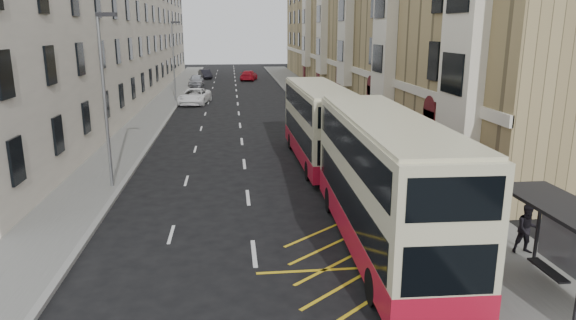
{
  "coord_description": "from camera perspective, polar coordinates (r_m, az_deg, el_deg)",
  "views": [
    {
      "loc": [
        -0.62,
        -12.2,
        7.46
      ],
      "look_at": [
        1.65,
        8.37,
        2.13
      ],
      "focal_mm": 32.0,
      "sensor_mm": 36.0,
      "label": 1
    }
  ],
  "objects": [
    {
      "name": "road_markings",
      "position": [
        57.69,
        -5.68,
        6.93
      ],
      "size": [
        10.0,
        110.0,
        0.01
      ],
      "primitive_type": null,
      "color": "silver",
      "rests_on": "ground"
    },
    {
      "name": "car_silver",
      "position": [
        69.66,
        -10.17,
        8.7
      ],
      "size": [
        1.95,
        4.63,
        1.56
      ],
      "primitive_type": "imported",
      "rotation": [
        0.0,
        0.0,
        -0.02
      ],
      "color": "#ABADB3",
      "rests_on": "ground"
    },
    {
      "name": "terrace_right",
      "position": [
        59.63,
        9.04,
        14.31
      ],
      "size": [
        10.75,
        79.0,
        15.25
      ],
      "color": "tan",
      "rests_on": "ground"
    },
    {
      "name": "pedestrian_far",
      "position": [
        17.3,
        18.13,
        -7.84
      ],
      "size": [
        1.2,
        0.67,
        1.93
      ],
      "primitive_type": "imported",
      "rotation": [
        0.0,
        0.0,
        2.96
      ],
      "color": "black",
      "rests_on": "pavement_right"
    },
    {
      "name": "street_lamp_near",
      "position": [
        25.03,
        -19.66,
        7.12
      ],
      "size": [
        0.93,
        0.18,
        8.0
      ],
      "color": "gray",
      "rests_on": "pavement_left"
    },
    {
      "name": "street_lamp_far",
      "position": [
        54.57,
        -12.57,
        11.12
      ],
      "size": [
        0.93,
        0.18,
        8.0
      ],
      "color": "gray",
      "rests_on": "pavement_left"
    },
    {
      "name": "pedestrian_near",
      "position": [
        15.67,
        21.18,
        -10.84
      ],
      "size": [
        0.74,
        0.61,
        1.76
      ],
      "primitive_type": "imported",
      "rotation": [
        0.0,
        0.0,
        3.48
      ],
      "color": "black",
      "rests_on": "pavement_right"
    },
    {
      "name": "kerb_right",
      "position": [
        43.35,
        2.58,
        4.6
      ],
      "size": [
        0.25,
        120.0,
        0.15
      ],
      "primitive_type": "cube",
      "color": "gray",
      "rests_on": "ground"
    },
    {
      "name": "car_dark",
      "position": [
        80.42,
        -9.19,
        9.41
      ],
      "size": [
        2.4,
        4.41,
        1.38
      ],
      "primitive_type": "imported",
      "rotation": [
        0.0,
        0.0,
        0.24
      ],
      "color": "black",
      "rests_on": "ground"
    },
    {
      "name": "white_van",
      "position": [
        53.2,
        -10.34,
        6.98
      ],
      "size": [
        3.41,
        5.94,
        1.56
      ],
      "primitive_type": "imported",
      "rotation": [
        0.0,
        0.0,
        -0.15
      ],
      "color": "white",
      "rests_on": "ground"
    },
    {
      "name": "double_decker_rear",
      "position": [
        29.0,
        3.44,
        4.02
      ],
      "size": [
        2.64,
        11.01,
        4.38
      ],
      "rotation": [
        0.0,
        0.0,
        0.01
      ],
      "color": "beige",
      "rests_on": "ground"
    },
    {
      "name": "pavement_right",
      "position": [
        43.7,
        5.18,
        4.64
      ],
      "size": [
        4.0,
        120.0,
        0.15
      ],
      "primitive_type": "cube",
      "color": "#64635F",
      "rests_on": "ground"
    },
    {
      "name": "pavement_left",
      "position": [
        43.39,
        -15.38,
        4.11
      ],
      "size": [
        3.0,
        120.0,
        0.15
      ],
      "primitive_type": "cube",
      "color": "#64635F",
      "rests_on": "ground"
    },
    {
      "name": "bus_shelter",
      "position": [
        15.75,
        29.16,
        -7.23
      ],
      "size": [
        1.65,
        4.25,
        2.7
      ],
      "color": "black",
      "rests_on": "pavement_right"
    },
    {
      "name": "double_decker_front",
      "position": [
        17.72,
        10.6,
        -2.52
      ],
      "size": [
        2.99,
        11.71,
        4.65
      ],
      "rotation": [
        0.0,
        0.0,
        -0.03
      ],
      "color": "beige",
      "rests_on": "ground"
    },
    {
      "name": "car_red",
      "position": [
        76.86,
        -4.39,
        9.35
      ],
      "size": [
        2.94,
        5.28,
        1.45
      ],
      "primitive_type": "imported",
      "rotation": [
        0.0,
        0.0,
        2.95
      ],
      "color": "#A00C1A",
      "rests_on": "ground"
    },
    {
      "name": "terrace_left",
      "position": [
        59.11,
        -19.32,
        12.73
      ],
      "size": [
        9.18,
        79.0,
        13.25
      ],
      "color": "silver",
      "rests_on": "ground"
    },
    {
      "name": "ground",
      "position": [
        14.31,
        -3.03,
        -17.0
      ],
      "size": [
        200.0,
        200.0,
        0.0
      ],
      "primitive_type": "plane",
      "color": "black",
      "rests_on": "ground"
    },
    {
      "name": "kerb_left",
      "position": [
        43.18,
        -13.41,
        4.18
      ],
      "size": [
        0.25,
        120.0,
        0.15
      ],
      "primitive_type": "cube",
      "color": "gray",
      "rests_on": "ground"
    },
    {
      "name": "guard_railing",
      "position": [
        20.32,
        13.88,
        -4.97
      ],
      "size": [
        0.06,
        6.56,
        1.01
      ],
      "color": "red",
      "rests_on": "pavement_right"
    },
    {
      "name": "pedestrian_mid",
      "position": [
        18.9,
        25.08,
        -6.98
      ],
      "size": [
        0.9,
        0.75,
        1.7
      ],
      "primitive_type": "imported",
      "rotation": [
        0.0,
        0.0,
        -0.13
      ],
      "color": "black",
      "rests_on": "pavement_right"
    }
  ]
}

